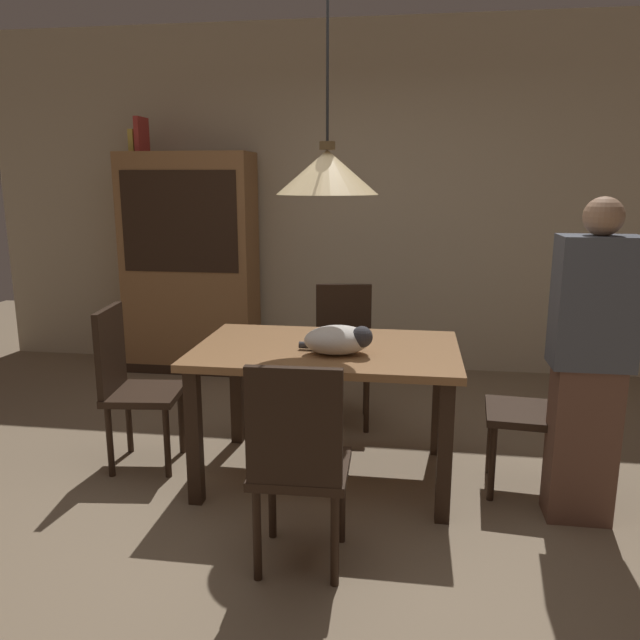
% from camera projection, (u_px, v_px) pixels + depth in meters
% --- Properties ---
extents(ground, '(10.00, 10.00, 0.00)m').
position_uv_depth(ground, '(293.00, 514.00, 3.10)').
color(ground, '#847056').
extents(back_wall, '(6.40, 0.10, 2.90)m').
position_uv_depth(back_wall, '(349.00, 201.00, 5.34)').
color(back_wall, beige).
rests_on(back_wall, ground).
extents(dining_table, '(1.40, 0.90, 0.75)m').
position_uv_depth(dining_table, '(327.00, 365.00, 3.36)').
color(dining_table, olive).
rests_on(dining_table, ground).
extents(chair_right_side, '(0.43, 0.43, 0.93)m').
position_uv_depth(chair_right_side, '(542.00, 400.00, 3.22)').
color(chair_right_side, black).
rests_on(chair_right_side, ground).
extents(chair_far_back, '(0.43, 0.43, 0.93)m').
position_uv_depth(chair_far_back, '(343.00, 347.00, 4.24)').
color(chair_far_back, black).
rests_on(chair_far_back, ground).
extents(chair_left_side, '(0.44, 0.44, 0.93)m').
position_uv_depth(chair_left_side, '(130.00, 380.00, 3.54)').
color(chair_left_side, black).
rests_on(chair_left_side, ground).
extents(chair_near_front, '(0.41, 0.41, 0.93)m').
position_uv_depth(chair_near_front, '(298.00, 458.00, 2.54)').
color(chair_near_front, black).
rests_on(chair_near_front, ground).
extents(cat_sleeping, '(0.40, 0.29, 0.16)m').
position_uv_depth(cat_sleeping, '(339.00, 340.00, 3.18)').
color(cat_sleeping, silver).
rests_on(cat_sleeping, dining_table).
extents(pendant_lamp, '(0.52, 0.52, 1.30)m').
position_uv_depth(pendant_lamp, '(327.00, 172.00, 3.14)').
color(pendant_lamp, beige).
extents(hutch_bookcase, '(1.12, 0.45, 1.85)m').
position_uv_depth(hutch_bookcase, '(191.00, 268.00, 5.33)').
color(hutch_bookcase, olive).
rests_on(hutch_bookcase, ground).
extents(book_yellow_short, '(0.04, 0.20, 0.18)m').
position_uv_depth(book_yellow_short, '(136.00, 141.00, 5.16)').
color(book_yellow_short, gold).
rests_on(book_yellow_short, hutch_bookcase).
extents(book_red_tall, '(0.04, 0.22, 0.28)m').
position_uv_depth(book_red_tall, '(142.00, 135.00, 5.14)').
color(book_red_tall, '#B73833').
rests_on(book_red_tall, hutch_bookcase).
extents(person_standing, '(0.36, 0.22, 1.55)m').
position_uv_depth(person_standing, '(589.00, 365.00, 2.91)').
color(person_standing, brown).
rests_on(person_standing, ground).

